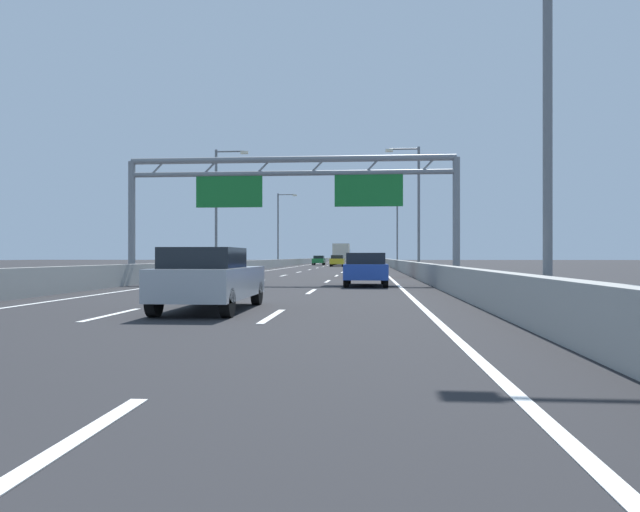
{
  "coord_description": "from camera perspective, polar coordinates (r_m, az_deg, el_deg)",
  "views": [
    {
      "loc": [
        3.86,
        -0.19,
        1.3
      ],
      "look_at": [
        -0.84,
        58.53,
        1.35
      ],
      "focal_mm": 33.17,
      "sensor_mm": 36.0,
      "label": 1
    }
  ],
  "objects": [
    {
      "name": "edge_line_right",
      "position": [
        88.21,
        5.48,
        -0.89
      ],
      "size": [
        0.16,
        176.0,
        0.01
      ],
      "primitive_type": "cube",
      "color": "white",
      "rests_on": "ground_plane"
    },
    {
      "name": "streetlamp_right_mid",
      "position": [
        44.82,
        9.21,
        5.2
      ],
      "size": [
        2.58,
        0.28,
        9.5
      ],
      "color": "slate",
      "rests_on": "ground_plane"
    },
    {
      "name": "lane_dash_left_11",
      "position": [
        102.86,
        1.42,
        -0.77
      ],
      "size": [
        0.16,
        3.0,
        0.01
      ],
      "primitive_type": "cube",
      "color": "white",
      "rests_on": "ground_plane"
    },
    {
      "name": "lane_dash_right_15",
      "position": [
        138.71,
        3.72,
        -0.59
      ],
      "size": [
        0.16,
        3.0,
        0.01
      ],
      "primitive_type": "cube",
      "color": "white",
      "rests_on": "ground_plane"
    },
    {
      "name": "lane_dash_left_14",
      "position": [
        129.82,
        2.07,
        -0.62
      ],
      "size": [
        0.16,
        3.0,
        0.01
      ],
      "primitive_type": "cube",
      "color": "white",
      "rests_on": "ground_plane"
    },
    {
      "name": "lane_dash_right_4",
      "position": [
        39.77,
        1.61,
        -1.92
      ],
      "size": [
        0.16,
        3.0,
        0.01
      ],
      "primitive_type": "cube",
      "color": "white",
      "rests_on": "ground_plane"
    },
    {
      "name": "lane_dash_left_15",
      "position": [
        138.81,
        2.23,
        -0.58
      ],
      "size": [
        0.16,
        3.0,
        0.01
      ],
      "primitive_type": "cube",
      "color": "white",
      "rests_on": "ground_plane"
    },
    {
      "name": "lane_dash_right_5",
      "position": [
        48.75,
        2.15,
        -1.57
      ],
      "size": [
        0.16,
        3.0,
        0.01
      ],
      "primitive_type": "cube",
      "color": "white",
      "rests_on": "ground_plane"
    },
    {
      "name": "lane_dash_left_7",
      "position": [
        66.94,
        -0.28,
        -1.16
      ],
      "size": [
        0.16,
        3.0,
        0.01
      ],
      "primitive_type": "cube",
      "color": "white",
      "rests_on": "ground_plane"
    },
    {
      "name": "lane_dash_right_16",
      "position": [
        147.71,
        3.77,
        -0.55
      ],
      "size": [
        0.16,
        3.0,
        0.01
      ],
      "primitive_type": "cube",
      "color": "white",
      "rests_on": "ground_plane"
    },
    {
      "name": "lane_dash_right_11",
      "position": [
        102.72,
        3.42,
        -0.77
      ],
      "size": [
        0.16,
        3.0,
        0.01
      ],
      "primitive_type": "cube",
      "color": "white",
      "rests_on": "ground_plane"
    },
    {
      "name": "streetlamp_left_far",
      "position": [
        76.97,
        -3.9,
        3.0
      ],
      "size": [
        2.58,
        0.28,
        9.5
      ],
      "color": "slate",
      "rests_on": "ground_plane"
    },
    {
      "name": "sign_gantry",
      "position": [
        29.98,
        -2.7,
        6.72
      ],
      "size": [
        16.84,
        0.36,
        6.36
      ],
      "color": "gray",
      "rests_on": "ground_plane"
    },
    {
      "name": "green_car",
      "position": [
        90.08,
        -0.11,
        -0.4
      ],
      "size": [
        1.75,
        4.4,
        1.44
      ],
      "color": "#1E7A38",
      "rests_on": "ground_plane"
    },
    {
      "name": "lane_dash_right_12",
      "position": [
        111.72,
        3.52,
        -0.71
      ],
      "size": [
        0.16,
        3.0,
        0.01
      ],
      "primitive_type": "cube",
      "color": "white",
      "rests_on": "ground_plane"
    },
    {
      "name": "silver_car",
      "position": [
        14.39,
        -10.58,
        -2.14
      ],
      "size": [
        1.82,
        4.45,
        1.51
      ],
      "color": "#A8ADB2",
      "rests_on": "ground_plane"
    },
    {
      "name": "lane_dash_left_16",
      "position": [
        147.81,
        2.38,
        -0.55
      ],
      "size": [
        0.16,
        3.0,
        0.01
      ],
      "primitive_type": "cube",
      "color": "white",
      "rests_on": "ground_plane"
    },
    {
      "name": "lane_dash_left_1",
      "position": [
        13.96,
        -19.45,
        -5.37
      ],
      "size": [
        0.16,
        3.0,
        0.01
      ],
      "primitive_type": "cube",
      "color": "white",
      "rests_on": "ground_plane"
    },
    {
      "name": "lane_dash_right_8",
      "position": [
        75.73,
        3.01,
        -1.03
      ],
      "size": [
        0.16,
        3.0,
        0.01
      ],
      "primitive_type": "cube",
      "color": "white",
      "rests_on": "ground_plane"
    },
    {
      "name": "streetlamp_right_near",
      "position": [
        14.05,
        20.15,
        16.91
      ],
      "size": [
        2.58,
        0.28,
        9.5
      ],
      "color": "slate",
      "rests_on": "ground_plane"
    },
    {
      "name": "lane_dash_right_1",
      "position": [
        12.92,
        -4.63,
        -5.8
      ],
      "size": [
        0.16,
        3.0,
        0.01
      ],
      "primitive_type": "cube",
      "color": "white",
      "rests_on": "ground_plane"
    },
    {
      "name": "edge_line_left",
      "position": [
        88.67,
        -1.33,
        -0.89
      ],
      "size": [
        0.16,
        176.0,
        0.01
      ],
      "primitive_type": "cube",
      "color": "white",
      "rests_on": "ground_plane"
    },
    {
      "name": "lane_dash_left_9",
      "position": [
        84.89,
        0.75,
        -0.92
      ],
      "size": [
        0.16,
        3.0,
        0.01
      ],
      "primitive_type": "cube",
      "color": "white",
      "rests_on": "ground_plane"
    },
    {
      "name": "orange_car",
      "position": [
        97.21,
        4.51,
        -0.36
      ],
      "size": [
        1.81,
        4.33,
        1.49
      ],
      "color": "orange",
      "rests_on": "ground_plane"
    },
    {
      "name": "blue_car",
      "position": [
        26.22,
        4.44,
        -1.26
      ],
      "size": [
        1.87,
        4.34,
        1.46
      ],
      "color": "#2347AD",
      "rests_on": "ground_plane"
    },
    {
      "name": "lane_dash_left_4",
      "position": [
        40.11,
        -3.54,
        -1.9
      ],
      "size": [
        0.16,
        3.0,
        0.01
      ],
      "primitive_type": "cube",
      "color": "white",
      "rests_on": "ground_plane"
    },
    {
      "name": "lane_dash_right_9",
      "position": [
        84.73,
        3.18,
        -0.93
      ],
      "size": [
        0.16,
        3.0,
        0.01
      ],
      "primitive_type": "cube",
      "color": "white",
      "rests_on": "ground_plane"
    },
    {
      "name": "red_car",
      "position": [
        36.8,
        4.46,
        -0.88
      ],
      "size": [
        1.87,
        4.32,
        1.49
      ],
      "color": "red",
      "rests_on": "ground_plane"
    },
    {
      "name": "ground_plane",
      "position": [
        100.28,
        2.37,
        -0.79
      ],
      "size": [
        260.0,
        260.0,
        0.0
      ],
      "primitive_type": "plane",
      "color": "#262628"
    },
    {
      "name": "streetlamp_right_far",
      "position": [
        76.21,
        7.29,
        3.03
      ],
      "size": [
        2.58,
        0.28,
        9.5
      ],
      "color": "slate",
      "rests_on": "ground_plane"
    },
    {
      "name": "lane_dash_right_13",
      "position": [
        120.72,
        3.59,
        -0.66
      ],
      "size": [
        0.16,
        3.0,
        0.01
      ],
      "primitive_type": "cube",
      "color": "white",
      "rests_on": "ground_plane"
    },
    {
      "name": "lane_dash_left_5",
      "position": [
        49.04,
        -2.06,
        -1.56
      ],
      "size": [
        0.16,
        3.0,
        0.01
      ],
      "primitive_type": "cube",
      "color": "white",
      "rests_on": "ground_plane"
    },
    {
      "name": "yellow_car",
      "position": [
        77.06,
        1.67,
        -0.45
      ],
      "size": [
        1.77,
        4.27,
        1.48
      ],
      "color": "yellow",
      "rests_on": "ground_plane"
    },
    {
      "name": "lane_dash_left_10",
      "position": [
        93.87,
        1.12,
        -0.84
      ],
      "size": [
        0.16,
        3.0,
        0.01
      ],
      "primitive_type": "cube",
      "color": "white",
      "rests_on": "ground_plane"
    },
    {
      "name": "lane_dash_right_7",
      "position": [
        66.74,
        2.8,
        -1.16
      ],
      "size": [
        0.16,
        3.0,
        0.01
      ],
      "primitive_type": "cube",
      "color": "white",
      "rests_on": "ground_plane"
    },
    {
      "name": "barrier_right",
      "position": [
        110.24,
        6.15,
        -0.48
      ],
      "size": [
        0.45,
        220.0,
        0.95
      ],
      "color": "#9E9E99",
      "rests_on": "ground_plane"
    },
    {
      "name": "lane_dash_left_8",
      "position": [
        75.91,
        0.3,
        -1.03
      ],
      "size": [
        0.16,
        3.0,
        0.01
      ],
      "primitive_type": "cube",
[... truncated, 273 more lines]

